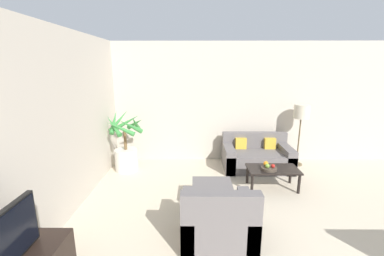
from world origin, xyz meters
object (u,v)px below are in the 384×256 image
(floor_lamp, at_px, (301,115))
(ottoman, at_px, (212,194))
(apple_red, at_px, (273,166))
(coffee_table, at_px, (273,171))
(apple_green, at_px, (267,166))
(orange_fruit, at_px, (266,163))
(armchair, at_px, (218,220))
(fruit_bowl, at_px, (269,169))
(potted_palm, at_px, (126,149))
(sofa_loveseat, at_px, (256,157))

(floor_lamp, distance_m, ottoman, 2.84)
(floor_lamp, height_order, ottoman, floor_lamp)
(apple_red, bearing_deg, coffee_table, 70.75)
(apple_red, height_order, apple_green, apple_green)
(orange_fruit, xyz_separation_m, armchair, (-0.98, -1.45, -0.20))
(apple_green, relative_size, armchair, 0.08)
(floor_lamp, relative_size, fruit_bowl, 4.95)
(floor_lamp, xyz_separation_m, apple_green, (-1.03, -1.25, -0.68))
(floor_lamp, bearing_deg, apple_red, -126.89)
(orange_fruit, xyz_separation_m, ottoman, (-1.00, -0.59, -0.29))
(fruit_bowl, relative_size, armchair, 0.30)
(potted_palm, xyz_separation_m, floor_lamp, (3.75, 0.34, 0.68))
(floor_lamp, bearing_deg, potted_palm, -174.80)
(apple_green, bearing_deg, potted_palm, 161.59)
(potted_palm, distance_m, apple_red, 2.96)
(ottoman, bearing_deg, orange_fruit, 30.46)
(floor_lamp, xyz_separation_m, orange_fruit, (-1.03, -1.15, -0.67))
(potted_palm, distance_m, fruit_bowl, 2.90)
(floor_lamp, relative_size, apple_red, 20.31)
(floor_lamp, distance_m, fruit_bowl, 1.74)
(sofa_loveseat, xyz_separation_m, apple_green, (-0.07, -1.05, 0.22))
(potted_palm, bearing_deg, orange_fruit, -16.56)
(apple_green, distance_m, orange_fruit, 0.10)
(sofa_loveseat, height_order, orange_fruit, sofa_loveseat)
(ottoman, bearing_deg, fruit_bowl, 26.37)
(fruit_bowl, height_order, apple_red, apple_red)
(armchair, distance_m, ottoman, 0.87)
(sofa_loveseat, bearing_deg, ottoman, -124.76)
(coffee_table, distance_m, fruit_bowl, 0.14)
(orange_fruit, bearing_deg, sofa_loveseat, 85.76)
(fruit_bowl, bearing_deg, sofa_loveseat, 88.20)
(coffee_table, height_order, apple_green, apple_green)
(potted_palm, xyz_separation_m, ottoman, (1.72, -1.39, -0.29))
(orange_fruit, bearing_deg, potted_palm, 163.44)
(floor_lamp, height_order, fruit_bowl, floor_lamp)
(ottoman, bearing_deg, coffee_table, 27.47)
(floor_lamp, relative_size, orange_fruit, 15.59)
(floor_lamp, relative_size, apple_green, 17.66)
(fruit_bowl, relative_size, apple_green, 3.57)
(floor_lamp, bearing_deg, armchair, -127.78)
(potted_palm, height_order, apple_green, potted_palm)
(coffee_table, bearing_deg, orange_fruit, -179.34)
(armchair, bearing_deg, potted_palm, 127.57)
(potted_palm, xyz_separation_m, apple_red, (2.82, -0.90, -0.01))
(sofa_loveseat, distance_m, fruit_bowl, 1.04)
(floor_lamp, bearing_deg, coffee_table, -128.06)
(sofa_loveseat, bearing_deg, fruit_bowl, -91.80)
(armchair, bearing_deg, sofa_loveseat, 66.33)
(apple_red, bearing_deg, potted_palm, 162.32)
(floor_lamp, distance_m, armchair, 3.40)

